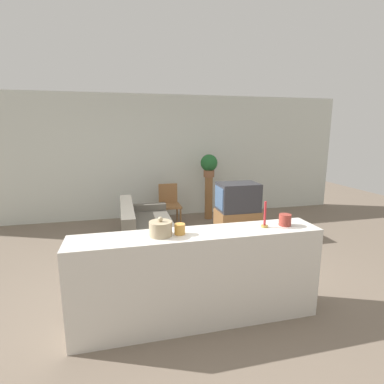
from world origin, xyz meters
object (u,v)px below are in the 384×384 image
(television, at_px, (238,197))
(wooden_chair, at_px, (169,202))
(potted_plant, at_px, (209,164))
(couch, at_px, (145,231))
(decorative_bowl, at_px, (161,228))

(television, relative_size, wooden_chair, 0.88)
(potted_plant, bearing_deg, couch, -138.36)
(television, xyz_separation_m, wooden_chair, (-1.11, 1.02, -0.28))
(television, height_order, decorative_bowl, decorative_bowl)
(television, xyz_separation_m, decorative_bowl, (-1.73, -2.30, 0.29))
(television, bearing_deg, decorative_bowl, -126.91)
(television, distance_m, wooden_chair, 1.53)
(couch, relative_size, decorative_bowl, 7.54)
(decorative_bowl, bearing_deg, potted_plant, 66.24)
(wooden_chair, bearing_deg, decorative_bowl, -100.61)
(couch, bearing_deg, wooden_chair, 62.91)
(wooden_chair, xyz_separation_m, decorative_bowl, (-0.62, -3.32, 0.57))
(couch, distance_m, decorative_bowl, 2.27)
(wooden_chair, xyz_separation_m, potted_plant, (0.91, 0.17, 0.75))
(television, distance_m, decorative_bowl, 2.89)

